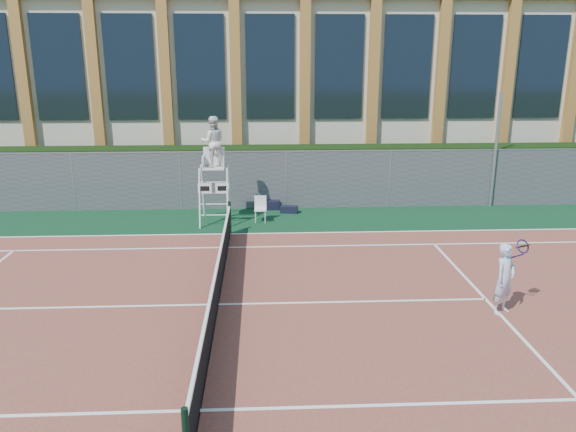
{
  "coord_description": "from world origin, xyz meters",
  "views": [
    {
      "loc": [
        1.07,
        -12.16,
        5.6
      ],
      "look_at": [
        1.8,
        3.0,
        1.32
      ],
      "focal_mm": 35.0,
      "sensor_mm": 36.0,
      "label": 1
    }
  ],
  "objects_px": {
    "plastic_chair": "(260,206)",
    "tennis_player": "(505,278)",
    "steel_pole": "(496,151)",
    "umpire_chair": "(213,145)"
  },
  "relations": [
    {
      "from": "umpire_chair",
      "to": "plastic_chair",
      "type": "height_order",
      "value": "umpire_chair"
    },
    {
      "from": "steel_pole",
      "to": "plastic_chair",
      "type": "distance_m",
      "value": 9.29
    },
    {
      "from": "tennis_player",
      "to": "umpire_chair",
      "type": "bearing_deg",
      "value": 132.22
    },
    {
      "from": "steel_pole",
      "to": "tennis_player",
      "type": "height_order",
      "value": "steel_pole"
    },
    {
      "from": "umpire_chair",
      "to": "steel_pole",
      "type": "bearing_deg",
      "value": 8.86
    },
    {
      "from": "umpire_chair",
      "to": "tennis_player",
      "type": "height_order",
      "value": "umpire_chair"
    },
    {
      "from": "plastic_chair",
      "to": "umpire_chair",
      "type": "bearing_deg",
      "value": 179.71
    },
    {
      "from": "steel_pole",
      "to": "umpire_chair",
      "type": "xyz_separation_m",
      "value": [
        -10.58,
        -1.65,
        0.55
      ]
    },
    {
      "from": "plastic_chair",
      "to": "tennis_player",
      "type": "bearing_deg",
      "value": -54.87
    },
    {
      "from": "plastic_chair",
      "to": "tennis_player",
      "type": "height_order",
      "value": "tennis_player"
    }
  ]
}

